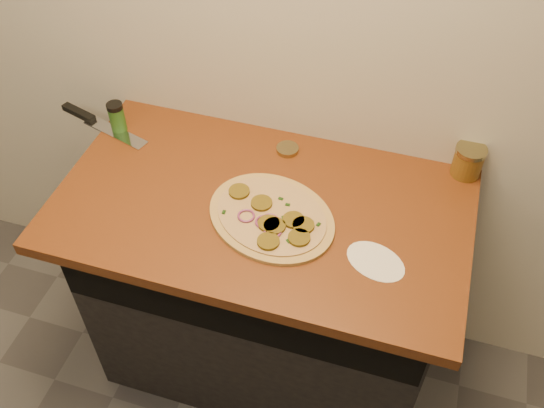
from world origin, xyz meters
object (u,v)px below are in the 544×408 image
(pizza, at_px, (272,217))
(spice_shaker, at_px, (117,117))
(salsa_jar, at_px, (468,161))
(chefs_knife, at_px, (96,122))

(pizza, relative_size, spice_shaker, 4.81)
(salsa_jar, bearing_deg, spice_shaker, -173.57)
(spice_shaker, bearing_deg, pizza, -21.22)
(pizza, xyz_separation_m, salsa_jar, (0.50, 0.35, 0.04))
(pizza, distance_m, salsa_jar, 0.62)
(pizza, relative_size, chefs_knife, 1.42)
(spice_shaker, bearing_deg, chefs_knife, 175.66)
(chefs_knife, height_order, spice_shaker, spice_shaker)
(salsa_jar, bearing_deg, pizza, -145.01)
(chefs_knife, bearing_deg, spice_shaker, -4.34)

